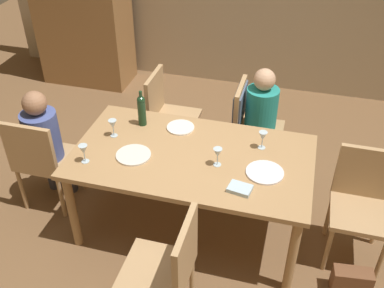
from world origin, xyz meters
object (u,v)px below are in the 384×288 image
at_px(chair_far_left, 166,111).
at_px(wine_glass_far, 84,150).
at_px(chair_left_end, 41,157).
at_px(wine_glass_near_left, 113,125).
at_px(dinner_plate_host, 133,155).
at_px(chair_right_end, 362,199).
at_px(chair_near, 169,267).
at_px(handbag, 351,281).
at_px(wine_bottle_tall_green, 142,109).
at_px(dining_table, 192,163).
at_px(person_woman_host, 264,115).
at_px(dinner_plate_guest_right, 181,127).
at_px(chair_far_right, 247,117).
at_px(wine_glass_near_right, 263,137).
at_px(wine_glass_centre, 218,153).
at_px(dinner_plate_guest_left, 265,172).
at_px(person_man_bearded, 45,139).

relative_size(chair_far_left, wine_glass_far, 6.17).
bearing_deg(chair_left_end, wine_glass_near_left, 15.00).
bearing_deg(dinner_plate_host, chair_right_end, 7.20).
height_order(chair_near, handbag, chair_near).
relative_size(chair_right_end, wine_bottle_tall_green, 2.92).
height_order(dining_table, chair_right_end, chair_right_end).
relative_size(chair_far_left, person_woman_host, 0.83).
relative_size(wine_bottle_tall_green, wine_glass_far, 2.11).
bearing_deg(dinner_plate_guest_right, wine_glass_far, -132.32).
height_order(chair_near, wine_glass_near_left, chair_near).
bearing_deg(chair_near, chair_far_right, -6.47).
bearing_deg(wine_bottle_tall_green, handbag, -19.76).
bearing_deg(person_woman_host, handbag, 34.66).
height_order(wine_bottle_tall_green, dinner_plate_guest_right, wine_bottle_tall_green).
height_order(dinner_plate_guest_right, handbag, dinner_plate_guest_right).
relative_size(wine_bottle_tall_green, wine_glass_near_right, 2.11).
height_order(dining_table, person_woman_host, person_woman_host).
bearing_deg(dinner_plate_host, chair_far_left, 94.05).
bearing_deg(person_woman_host, wine_bottle_tall_green, -58.04).
bearing_deg(handbag, dinner_plate_host, 172.77).
xyz_separation_m(chair_left_end, wine_bottle_tall_green, (0.79, 0.39, 0.37)).
xyz_separation_m(wine_glass_centre, dinner_plate_host, (-0.64, -0.06, -0.10)).
bearing_deg(dinner_plate_guest_left, person_man_bearded, 176.84).
xyz_separation_m(dining_table, wine_glass_near_right, (0.50, 0.23, 0.19)).
bearing_deg(person_man_bearded, dinner_plate_guest_left, -3.16).
bearing_deg(chair_right_end, dining_table, 3.84).
distance_m(chair_left_end, wine_glass_near_right, 1.86).
distance_m(chair_right_end, dinner_plate_guest_left, 0.78).
distance_m(wine_glass_near_left, handbag, 2.16).
distance_m(dining_table, person_woman_host, 1.00).
relative_size(chair_far_right, person_woman_host, 0.83).
bearing_deg(chair_right_end, chair_left_end, 3.84).
xyz_separation_m(wine_glass_centre, handbag, (1.09, -0.28, -0.75)).
bearing_deg(chair_near, dinner_plate_host, 34.04).
xyz_separation_m(wine_bottle_tall_green, dinner_plate_guest_left, (1.08, -0.38, -0.14)).
height_order(person_woman_host, wine_glass_centre, person_woman_host).
distance_m(person_woman_host, dinner_plate_guest_right, 0.85).
xyz_separation_m(chair_far_right, wine_glass_centre, (-0.08, -0.97, 0.27)).
xyz_separation_m(chair_right_end, dinner_plate_host, (-1.73, -0.22, 0.23)).
distance_m(dining_table, dinner_plate_guest_right, 0.39).
xyz_separation_m(dining_table, dinner_plate_guest_right, (-0.19, 0.33, 0.09)).
relative_size(wine_glass_near_left, wine_glass_far, 1.00).
height_order(chair_far_right, wine_bottle_tall_green, wine_bottle_tall_green).
bearing_deg(chair_near, chair_left_end, 59.81).
relative_size(chair_far_right, dinner_plate_guest_left, 3.32).
bearing_deg(chair_right_end, handbag, 90.00).
distance_m(dining_table, wine_glass_centre, 0.29).
distance_m(dining_table, wine_glass_near_left, 0.71).
height_order(chair_left_end, dinner_plate_guest_right, chair_left_end).
bearing_deg(chair_left_end, wine_glass_near_right, 9.88).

